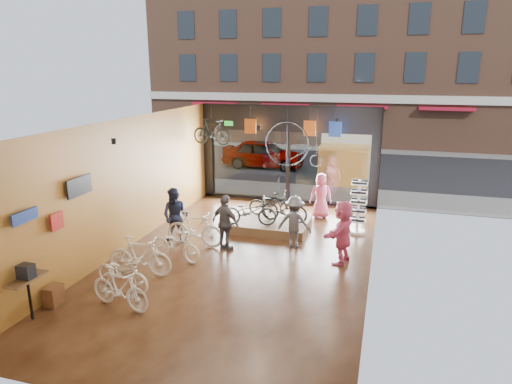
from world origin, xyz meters
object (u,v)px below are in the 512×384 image
at_px(sunglasses_rack, 358,207).
at_px(penny_farthing, 296,146).
at_px(floor_bike_4, 176,245).
at_px(display_bike_right, 272,203).
at_px(customer_2, 226,223).
at_px(floor_bike_5, 195,229).
at_px(customer_3, 294,222).
at_px(customer_5, 343,232).
at_px(customer_1, 176,216).
at_px(floor_bike_1, 120,288).
at_px(floor_bike_3, 140,256).
at_px(display_bike_mid, 284,208).
at_px(customer_4, 321,196).
at_px(hung_bike, 212,132).
at_px(floor_bike_2, 122,273).
at_px(box_truck, 348,150).
at_px(display_platform, 272,225).
at_px(street_car, 263,154).
at_px(display_bike_left, 249,211).

distance_m(sunglasses_rack, penny_farthing, 3.25).
xyz_separation_m(floor_bike_4, display_bike_right, (1.80, 3.70, 0.28)).
bearing_deg(customer_2, floor_bike_5, 18.56).
relative_size(customer_3, penny_farthing, 0.78).
relative_size(floor_bike_4, customer_5, 0.94).
height_order(customer_1, penny_farthing, penny_farthing).
height_order(floor_bike_1, customer_3, customer_3).
distance_m(customer_3, customer_5, 1.63).
height_order(floor_bike_3, floor_bike_4, floor_bike_3).
distance_m(display_bike_mid, customer_4, 1.94).
relative_size(floor_bike_4, customer_4, 1.04).
relative_size(customer_3, hung_bike, 0.99).
bearing_deg(customer_4, floor_bike_2, 45.65).
distance_m(floor_bike_2, display_bike_right, 6.11).
bearing_deg(display_bike_right, customer_2, 157.45).
distance_m(floor_bike_5, hung_bike, 4.44).
height_order(display_bike_mid, sunglasses_rack, sunglasses_rack).
distance_m(floor_bike_5, customer_2, 1.05).
relative_size(box_truck, sunglasses_rack, 3.86).
height_order(display_platform, hung_bike, hung_bike).
height_order(customer_3, customer_4, customer_4).
height_order(customer_1, sunglasses_rack, sunglasses_rack).
height_order(box_truck, display_bike_mid, box_truck).
height_order(customer_1, customer_2, customer_1).
relative_size(display_bike_right, customer_2, 0.96).
distance_m(display_platform, customer_3, 1.81).
height_order(box_truck, customer_3, box_truck).
height_order(street_car, customer_2, customer_2).
bearing_deg(floor_bike_2, customer_4, -16.22).
distance_m(customer_1, sunglasses_rack, 5.75).
height_order(customer_2, penny_farthing, penny_farthing).
height_order(floor_bike_3, customer_3, customer_3).
xyz_separation_m(floor_bike_4, hung_bike, (-0.76, 4.75, 2.49)).
relative_size(floor_bike_1, display_bike_mid, 1.01).
bearing_deg(floor_bike_5, customer_5, -89.38).
height_order(floor_bike_3, floor_bike_5, floor_bike_5).
bearing_deg(display_bike_left, customer_5, -127.86).
relative_size(street_car, floor_bike_1, 2.77).
distance_m(floor_bike_4, display_bike_mid, 3.92).
xyz_separation_m(sunglasses_rack, hung_bike, (-5.43, 1.20, 2.04)).
distance_m(penny_farthing, hung_bike, 3.11).
relative_size(floor_bike_3, customer_4, 1.09).
xyz_separation_m(display_bike_mid, sunglasses_rack, (2.32, 0.42, 0.11)).
bearing_deg(display_bike_right, floor_bike_3, 147.64).
bearing_deg(customer_4, customer_2, 44.36).
bearing_deg(customer_2, floor_bike_2, 84.95).
xyz_separation_m(floor_bike_1, display_bike_left, (1.37, 5.29, 0.28)).
xyz_separation_m(floor_bike_4, customer_1, (-0.54, 1.11, 0.43)).
relative_size(floor_bike_1, display_bike_right, 0.99).
bearing_deg(penny_farthing, floor_bike_1, -106.49).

